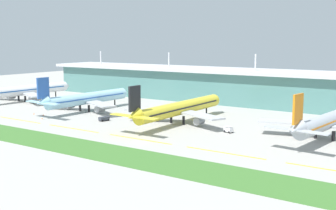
{
  "coord_description": "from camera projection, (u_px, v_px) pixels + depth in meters",
  "views": [
    {
      "loc": [
        90.4,
        -116.22,
        35.21
      ],
      "look_at": [
        -15.16,
        39.82,
        7.0
      ],
      "focal_mm": 45.9,
      "sensor_mm": 36.0,
      "label": 1
    }
  ],
  "objects": [
    {
      "name": "safety_cone_left_wingtip",
      "position": [
        34.0,
        114.0,
        207.32
      ],
      "size": [
        0.56,
        0.56,
        0.7
      ],
      "primitive_type": "cone",
      "color": "orange",
      "rests_on": "ground"
    },
    {
      "name": "taxiway_stripe_west",
      "position": [
        20.0,
        120.0,
        192.66
      ],
      "size": [
        28.0,
        0.7,
        0.04
      ],
      "primitive_type": "cube",
      "color": "yellow",
      "rests_on": "ground"
    },
    {
      "name": "safety_cone_nose_front",
      "position": [
        43.0,
        115.0,
        204.32
      ],
      "size": [
        0.56,
        0.56,
        0.7
      ],
      "primitive_type": "cone",
      "color": "orange",
      "rests_on": "ground"
    },
    {
      "name": "airliner_nearest",
      "position": [
        24.0,
        91.0,
        250.84
      ],
      "size": [
        48.76,
        68.18,
        18.9
      ],
      "color": "white",
      "rests_on": "ground"
    },
    {
      "name": "pushback_tug",
      "position": [
        104.0,
        119.0,
        190.16
      ],
      "size": [
        3.49,
        4.88,
        1.85
      ],
      "color": "#333842",
      "rests_on": "ground"
    },
    {
      "name": "grass_verge",
      "position": [
        107.0,
        152.0,
        136.45
      ],
      "size": [
        300.0,
        18.0,
        0.1
      ],
      "primitive_type": "cube",
      "color": "#3D702D",
      "rests_on": "ground"
    },
    {
      "name": "safety_cone_right_wingtip",
      "position": [
        42.0,
        118.0,
        194.85
      ],
      "size": [
        0.56,
        0.56,
        0.7
      ],
      "primitive_type": "cone",
      "color": "orange",
      "rests_on": "ground"
    },
    {
      "name": "terminal_building",
      "position": [
        259.0,
        87.0,
        236.53
      ],
      "size": [
        288.0,
        34.0,
        28.28
      ],
      "color": "slate",
      "rests_on": "ground"
    },
    {
      "name": "ground_plane",
      "position": [
        140.0,
        142.0,
        150.51
      ],
      "size": [
        600.0,
        600.0,
        0.0
      ],
      "primitive_type": "plane",
      "color": "#A8A59E"
    },
    {
      "name": "baggage_cart",
      "position": [
        228.0,
        129.0,
        165.95
      ],
      "size": [
        3.99,
        2.96,
        2.48
      ],
      "color": "silver",
      "rests_on": "ground"
    },
    {
      "name": "taxiway_stripe_mid_west",
      "position": [
        73.0,
        129.0,
        173.82
      ],
      "size": [
        28.0,
        0.7,
        0.04
      ],
      "primitive_type": "cube",
      "color": "yellow",
      "rests_on": "ground"
    },
    {
      "name": "taxiway_stripe_centre",
      "position": [
        139.0,
        139.0,
        154.98
      ],
      "size": [
        28.0,
        0.7,
        0.04
      ],
      "primitive_type": "cube",
      "color": "yellow",
      "rests_on": "ground"
    },
    {
      "name": "airliner_far_middle",
      "position": [
        327.0,
        122.0,
        154.16
      ],
      "size": [
        48.49,
        60.01,
        18.9
      ],
      "color": "#ADB2BC",
      "rests_on": "ground"
    },
    {
      "name": "taxiway_stripe_mid_east",
      "position": [
        224.0,
        153.0,
        136.14
      ],
      "size": [
        28.0,
        0.7,
        0.04
      ],
      "primitive_type": "cube",
      "color": "yellow",
      "rests_on": "ground"
    },
    {
      "name": "airliner_center",
      "position": [
        179.0,
        108.0,
        184.21
      ],
      "size": [
        48.8,
        70.08,
        18.9
      ],
      "color": "yellow",
      "rests_on": "ground"
    },
    {
      "name": "taxiway_stripe_east",
      "position": [
        336.0,
        171.0,
        117.3
      ],
      "size": [
        28.0,
        0.7,
        0.04
      ],
      "primitive_type": "cube",
      "color": "yellow",
      "rests_on": "ground"
    },
    {
      "name": "airliner_near_middle",
      "position": [
        86.0,
        99.0,
        215.57
      ],
      "size": [
        48.77,
        61.75,
        18.9
      ],
      "color": "#9ED1EA",
      "rests_on": "ground"
    }
  ]
}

